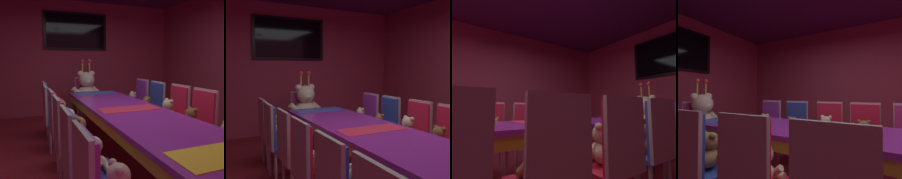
% 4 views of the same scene
% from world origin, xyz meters
% --- Properties ---
extents(ground_plane, '(7.90, 7.90, 0.00)m').
position_xyz_m(ground_plane, '(0.00, 0.00, 0.00)').
color(ground_plane, maroon).
extents(wall_back, '(5.20, 0.12, 2.80)m').
position_xyz_m(wall_back, '(0.00, 3.20, 1.40)').
color(wall_back, '#99334C').
rests_on(wall_back, ground_plane).
extents(banquet_table, '(0.90, 3.50, 0.75)m').
position_xyz_m(banquet_table, '(0.00, 0.00, 0.66)').
color(banquet_table, purple).
rests_on(banquet_table, ground_plane).
extents(chair_left_1, '(0.42, 0.41, 0.98)m').
position_xyz_m(chair_left_1, '(-0.86, -0.86, 0.60)').
color(chair_left_1, '#2D47B2').
rests_on(chair_left_1, ground_plane).
extents(teddy_left_1, '(0.24, 0.31, 0.29)m').
position_xyz_m(teddy_left_1, '(-0.72, -0.86, 0.58)').
color(teddy_left_1, beige).
rests_on(teddy_left_1, chair_left_1).
extents(chair_left_2, '(0.42, 0.41, 0.98)m').
position_xyz_m(chair_left_2, '(-0.85, -0.27, 0.60)').
color(chair_left_2, red).
rests_on(chair_left_2, ground_plane).
extents(teddy_left_2, '(0.26, 0.34, 0.32)m').
position_xyz_m(teddy_left_2, '(-0.71, -0.27, 0.60)').
color(teddy_left_2, olive).
rests_on(teddy_left_2, chair_left_2).
extents(chair_left_3, '(0.42, 0.41, 0.98)m').
position_xyz_m(chair_left_3, '(-0.85, 0.28, 0.60)').
color(chair_left_3, red).
rests_on(chair_left_3, ground_plane).
extents(teddy_left_3, '(0.24, 0.31, 0.29)m').
position_xyz_m(teddy_left_3, '(-0.71, 0.28, 0.58)').
color(teddy_left_3, beige).
rests_on(teddy_left_3, chair_left_3).
extents(chair_left_4, '(0.42, 0.41, 0.98)m').
position_xyz_m(chair_left_4, '(-0.88, 0.86, 0.60)').
color(chair_left_4, '#2D47B2').
rests_on(chair_left_4, ground_plane).
extents(teddy_left_4, '(0.26, 0.34, 0.32)m').
position_xyz_m(teddy_left_4, '(-0.73, 0.86, 0.59)').
color(teddy_left_4, '#9E7247').
rests_on(teddy_left_4, chair_left_4).
extents(chair_left_5, '(0.42, 0.41, 0.98)m').
position_xyz_m(chair_left_5, '(-0.85, 1.42, 0.60)').
color(chair_left_5, '#268C4C').
rests_on(chair_left_5, ground_plane).
extents(teddy_left_5, '(0.22, 0.29, 0.27)m').
position_xyz_m(teddy_left_5, '(-0.71, 1.42, 0.57)').
color(teddy_left_5, beige).
rests_on(teddy_left_5, chair_left_5).
extents(chair_right_2, '(0.42, 0.41, 0.98)m').
position_xyz_m(chair_right_2, '(0.87, -0.28, 0.60)').
color(chair_right_2, red).
rests_on(chair_right_2, ground_plane).
extents(teddy_right_2, '(0.25, 0.32, 0.30)m').
position_xyz_m(teddy_right_2, '(0.72, -0.28, 0.59)').
color(teddy_right_2, brown).
rests_on(teddy_right_2, chair_right_2).
extents(chair_right_3, '(0.42, 0.41, 0.98)m').
position_xyz_m(chair_right_3, '(0.89, 0.25, 0.60)').
color(chair_right_3, red).
rests_on(chair_right_3, ground_plane).
extents(teddy_right_3, '(0.27, 0.35, 0.33)m').
position_xyz_m(teddy_right_3, '(0.74, 0.25, 0.60)').
color(teddy_right_3, beige).
rests_on(teddy_right_3, chair_right_3).
extents(chair_right_4, '(0.42, 0.41, 0.98)m').
position_xyz_m(chair_right_4, '(0.85, 0.83, 0.60)').
color(chair_right_4, '#2D47B2').
rests_on(chair_right_4, ground_plane).
extents(teddy_right_4, '(0.23, 0.29, 0.28)m').
position_xyz_m(teddy_right_4, '(0.71, 0.83, 0.58)').
color(teddy_right_4, olive).
rests_on(teddy_right_4, chair_right_4).
extents(chair_right_5, '(0.42, 0.41, 0.98)m').
position_xyz_m(chair_right_5, '(0.86, 1.38, 0.60)').
color(chair_right_5, purple).
rests_on(chair_right_5, ground_plane).
extents(teddy_right_5, '(0.24, 0.31, 0.29)m').
position_xyz_m(teddy_right_5, '(0.71, 1.38, 0.58)').
color(teddy_right_5, beige).
rests_on(teddy_right_5, chair_right_5).
extents(throne_chair, '(0.41, 0.42, 0.98)m').
position_xyz_m(throne_chair, '(0.00, 2.29, 0.60)').
color(throne_chair, '#CC338C').
rests_on(throne_chair, ground_plane).
extents(king_teddy_bear, '(0.71, 0.55, 0.91)m').
position_xyz_m(king_teddy_bear, '(0.00, 2.12, 0.75)').
color(king_teddy_bear, beige).
rests_on(king_teddy_bear, throne_chair).
extents(wall_tv, '(1.55, 0.06, 0.90)m').
position_xyz_m(wall_tv, '(0.00, 3.11, 2.05)').
color(wall_tv, black).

